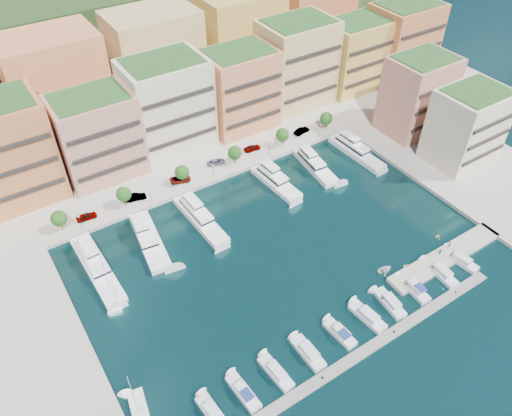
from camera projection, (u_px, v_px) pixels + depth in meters
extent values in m
plane|color=black|center=(281.00, 252.00, 114.72)|extent=(400.00, 400.00, 0.00)
cube|color=#9E998E|center=(165.00, 128.00, 153.35)|extent=(220.00, 64.00, 2.00)
cube|color=#9E998E|center=(485.00, 178.00, 134.96)|extent=(34.00, 76.00, 2.00)
cube|color=#1D3214|center=(108.00, 68.00, 183.25)|extent=(240.00, 40.00, 58.00)
cube|color=gray|center=(359.00, 355.00, 94.81)|extent=(72.00, 2.20, 0.35)
cube|color=#9E998E|center=(445.00, 258.00, 113.22)|extent=(32.00, 5.00, 2.00)
cube|color=#C97C43|center=(9.00, 153.00, 119.86)|extent=(20.00, 16.00, 26.00)
cube|color=black|center=(17.00, 170.00, 114.72)|extent=(18.40, 0.50, 0.90)
cube|color=tan|center=(98.00, 137.00, 128.50)|extent=(20.00, 15.00, 22.00)
cube|color=black|center=(109.00, 151.00, 123.67)|extent=(18.40, 0.50, 0.90)
cube|color=#1F4E20|center=(88.00, 97.00, 120.88)|extent=(17.60, 13.20, 0.80)
cube|color=beige|center=(168.00, 105.00, 137.28)|extent=(22.00, 16.00, 25.00)
cube|color=black|center=(181.00, 119.00, 132.14)|extent=(20.24, 0.50, 0.90)
cube|color=#1F4E20|center=(162.00, 61.00, 128.67)|extent=(19.36, 14.08, 0.80)
cube|color=#D87551|center=(240.00, 90.00, 145.66)|extent=(20.00, 15.00, 23.00)
cube|color=black|center=(254.00, 101.00, 140.83)|extent=(18.40, 0.50, 0.90)
cube|color=#1F4E20|center=(239.00, 51.00, 137.71)|extent=(17.60, 13.20, 0.80)
cube|color=tan|center=(296.00, 64.00, 154.85)|extent=(22.00, 16.00, 26.00)
cube|color=black|center=(313.00, 75.00, 149.71)|extent=(20.24, 0.50, 0.90)
cube|color=#1F4E20|center=(299.00, 21.00, 145.90)|extent=(19.36, 14.08, 0.80)
cube|color=gold|center=(353.00, 56.00, 163.89)|extent=(20.00, 15.00, 22.00)
cube|color=black|center=(370.00, 65.00, 159.06)|extent=(18.40, 0.50, 0.90)
cube|color=#1F4E20|center=(358.00, 21.00, 156.28)|extent=(17.60, 13.20, 0.80)
cube|color=#C97C43|center=(402.00, 41.00, 170.12)|extent=(22.00, 16.00, 24.00)
cube|color=black|center=(420.00, 50.00, 164.98)|extent=(20.24, 0.50, 0.90)
cube|color=#1F4E20|center=(409.00, 4.00, 161.83)|extent=(19.36, 14.08, 0.80)
cube|color=tan|center=(417.00, 95.00, 144.39)|extent=(18.00, 14.00, 22.00)
cube|color=black|center=(437.00, 106.00, 139.87)|extent=(16.56, 0.50, 0.90)
cube|color=#1F4E20|center=(426.00, 58.00, 136.77)|extent=(15.84, 12.32, 0.80)
cube|color=beige|center=(467.00, 127.00, 133.84)|extent=(18.00, 14.00, 20.00)
cube|color=black|center=(489.00, 139.00, 129.33)|extent=(16.56, 0.50, 0.90)
cube|color=#1F4E20|center=(478.00, 92.00, 126.89)|extent=(15.84, 12.32, 0.80)
cube|color=#D87551|center=(58.00, 87.00, 139.96)|extent=(26.00, 18.00, 30.00)
cube|color=tan|center=(156.00, 61.00, 152.17)|extent=(26.00, 18.00, 30.00)
cube|color=gold|center=(240.00, 38.00, 164.37)|extent=(26.00, 18.00, 30.00)
cube|color=#C97C43|center=(312.00, 19.00, 176.58)|extent=(26.00, 18.00, 30.00)
cylinder|color=#473323|center=(61.00, 225.00, 117.65)|extent=(0.24, 0.24, 3.00)
sphere|color=#224C15|center=(59.00, 218.00, 116.14)|extent=(3.80, 3.80, 3.80)
cylinder|color=#473323|center=(125.00, 201.00, 124.16)|extent=(0.24, 0.24, 3.00)
sphere|color=#224C15|center=(124.00, 194.00, 122.65)|extent=(3.80, 3.80, 3.80)
cylinder|color=#473323|center=(183.00, 179.00, 130.67)|extent=(0.24, 0.24, 3.00)
sphere|color=#224C15|center=(182.00, 172.00, 129.16)|extent=(3.80, 3.80, 3.80)
cylinder|color=#473323|center=(235.00, 159.00, 137.18)|extent=(0.24, 0.24, 3.00)
sphere|color=#224C15|center=(235.00, 153.00, 135.67)|extent=(3.80, 3.80, 3.80)
cylinder|color=#473323|center=(282.00, 141.00, 143.69)|extent=(0.24, 0.24, 3.00)
sphere|color=#224C15|center=(283.00, 135.00, 142.18)|extent=(3.80, 3.80, 3.80)
cylinder|color=#473323|center=(325.00, 125.00, 150.20)|extent=(0.24, 0.24, 3.00)
sphere|color=#224C15|center=(326.00, 118.00, 148.69)|extent=(3.80, 3.80, 3.80)
cylinder|color=black|center=(81.00, 223.00, 117.51)|extent=(0.10, 0.10, 4.00)
sphere|color=#FFF2CC|center=(79.00, 217.00, 116.14)|extent=(0.30, 0.30, 0.30)
cylinder|color=black|center=(151.00, 196.00, 124.83)|extent=(0.10, 0.10, 4.00)
sphere|color=#FFF2CC|center=(150.00, 190.00, 123.46)|extent=(0.30, 0.30, 0.30)
cylinder|color=black|center=(214.00, 172.00, 132.15)|extent=(0.10, 0.10, 4.00)
sphere|color=#FFF2CC|center=(213.00, 166.00, 130.78)|extent=(0.30, 0.30, 0.30)
cylinder|color=black|center=(270.00, 150.00, 139.48)|extent=(0.10, 0.10, 4.00)
sphere|color=#FFF2CC|center=(270.00, 144.00, 138.11)|extent=(0.30, 0.30, 0.30)
cylinder|color=black|center=(320.00, 131.00, 146.80)|extent=(0.10, 0.10, 4.00)
sphere|color=#FFF2CC|center=(321.00, 125.00, 145.43)|extent=(0.30, 0.30, 0.30)
cube|color=white|center=(98.00, 270.00, 110.20)|extent=(5.03, 23.06, 2.30)
cube|color=white|center=(92.00, 257.00, 110.26)|extent=(4.01, 12.71, 1.80)
cube|color=black|center=(92.00, 257.00, 110.26)|extent=(4.07, 12.77, 0.55)
cube|color=white|center=(88.00, 247.00, 110.33)|extent=(2.89, 6.94, 1.40)
cylinder|color=#B2B2B7|center=(84.00, 238.00, 110.12)|extent=(0.14, 0.14, 1.80)
cube|color=white|center=(150.00, 242.00, 116.49)|extent=(7.45, 20.46, 2.30)
cube|color=white|center=(145.00, 231.00, 116.36)|extent=(5.38, 11.43, 1.80)
cube|color=black|center=(145.00, 231.00, 116.36)|extent=(5.45, 11.50, 0.55)
cube|color=white|center=(141.00, 222.00, 116.29)|extent=(3.66, 6.33, 1.40)
cylinder|color=#B2B2B7|center=(138.00, 214.00, 115.97)|extent=(0.14, 0.14, 1.80)
cube|color=black|center=(150.00, 244.00, 116.79)|extent=(7.51, 20.52, 0.35)
cube|color=white|center=(201.00, 221.00, 121.88)|extent=(5.01, 20.35, 2.30)
cube|color=white|center=(196.00, 210.00, 121.77)|extent=(3.91, 11.24, 1.80)
cube|color=black|center=(196.00, 210.00, 121.77)|extent=(3.97, 11.30, 0.55)
cube|color=white|center=(192.00, 202.00, 121.71)|extent=(2.79, 6.15, 1.40)
cylinder|color=#B2B2B7|center=(190.00, 194.00, 121.40)|extent=(0.14, 0.14, 1.80)
cube|color=white|center=(276.00, 184.00, 132.54)|extent=(5.41, 17.06, 2.30)
cube|color=white|center=(273.00, 175.00, 132.22)|extent=(4.17, 9.45, 1.80)
cube|color=black|center=(273.00, 175.00, 132.22)|extent=(4.24, 9.52, 0.55)
cube|color=white|center=(270.00, 167.00, 131.99)|extent=(2.96, 5.19, 1.40)
cylinder|color=#B2B2B7|center=(268.00, 161.00, 131.55)|extent=(0.14, 0.14, 1.80)
cube|color=black|center=(276.00, 185.00, 132.84)|extent=(5.46, 17.11, 0.35)
cube|color=white|center=(316.00, 168.00, 137.72)|extent=(6.42, 17.78, 2.30)
cube|color=white|center=(312.00, 159.00, 137.43)|extent=(4.70, 9.92, 1.80)
cube|color=black|center=(312.00, 159.00, 137.43)|extent=(4.76, 9.99, 0.55)
cube|color=white|center=(310.00, 152.00, 137.23)|extent=(3.22, 5.49, 1.40)
cylinder|color=#B2B2B7|center=(308.00, 145.00, 136.81)|extent=(0.14, 0.14, 1.80)
cube|color=white|center=(356.00, 154.00, 142.74)|extent=(4.90, 19.64, 2.30)
cube|color=white|center=(353.00, 145.00, 142.58)|extent=(3.85, 10.84, 1.80)
cube|color=black|center=(353.00, 145.00, 142.58)|extent=(3.92, 10.90, 0.55)
cube|color=white|center=(350.00, 137.00, 142.49)|extent=(2.76, 5.93, 1.40)
cylinder|color=#B2B2B7|center=(348.00, 131.00, 142.15)|extent=(0.14, 0.14, 1.80)
cube|color=silver|center=(212.00, 412.00, 86.22)|extent=(2.98, 7.22, 1.40)
cube|color=silver|center=(212.00, 410.00, 85.14)|extent=(2.18, 3.52, 1.10)
cube|color=black|center=(208.00, 404.00, 86.18)|extent=(1.80, 0.23, 0.55)
cube|color=silver|center=(243.00, 393.00, 88.85)|extent=(2.91, 8.27, 1.40)
cube|color=silver|center=(244.00, 391.00, 87.73)|extent=(2.12, 4.01, 1.10)
cube|color=black|center=(239.00, 384.00, 88.91)|extent=(1.74, 0.21, 0.55)
cube|color=navy|center=(247.00, 394.00, 86.67)|extent=(1.84, 2.54, 0.12)
cube|color=silver|center=(276.00, 373.00, 91.73)|extent=(3.05, 8.33, 1.40)
cube|color=silver|center=(277.00, 371.00, 90.60)|extent=(2.21, 4.05, 1.10)
cube|color=black|center=(272.00, 365.00, 91.79)|extent=(1.79, 0.23, 0.55)
cube|color=silver|center=(308.00, 353.00, 94.76)|extent=(2.75, 8.10, 1.40)
cube|color=silver|center=(310.00, 351.00, 93.64)|extent=(2.14, 3.89, 1.10)
cube|color=black|center=(304.00, 346.00, 94.82)|extent=(1.97, 0.10, 0.55)
cube|color=silver|center=(340.00, 334.00, 97.95)|extent=(2.94, 7.58, 1.40)
cube|color=silver|center=(342.00, 332.00, 96.85)|extent=(2.14, 3.69, 1.10)
cube|color=black|center=(336.00, 327.00, 97.94)|extent=(1.76, 0.22, 0.55)
cube|color=navy|center=(345.00, 333.00, 95.85)|extent=(1.86, 2.34, 0.12)
cube|color=silver|center=(367.00, 317.00, 100.91)|extent=(3.47, 8.56, 1.40)
cube|color=silver|center=(370.00, 315.00, 99.78)|extent=(2.49, 4.18, 1.10)
cube|color=black|center=(364.00, 310.00, 100.99)|extent=(1.99, 0.27, 0.55)
cube|color=silver|center=(389.00, 304.00, 103.43)|extent=(3.52, 8.31, 1.40)
cube|color=silver|center=(392.00, 301.00, 102.31)|extent=(2.48, 4.08, 1.10)
cube|color=black|center=(386.00, 297.00, 103.48)|extent=(1.90, 0.31, 0.55)
cube|color=silver|center=(413.00, 289.00, 106.27)|extent=(3.20, 8.25, 1.40)
cube|color=silver|center=(416.00, 287.00, 105.15)|extent=(2.30, 4.02, 1.10)
cube|color=black|center=(410.00, 282.00, 106.32)|extent=(1.85, 0.25, 0.55)
cube|color=navy|center=(420.00, 288.00, 104.09)|extent=(1.98, 2.56, 0.12)
cube|color=silver|center=(440.00, 273.00, 109.62)|extent=(3.33, 9.01, 1.40)
cube|color=silver|center=(443.00, 270.00, 108.48)|extent=(2.39, 4.39, 1.10)
cube|color=black|center=(436.00, 266.00, 109.74)|extent=(1.90, 0.25, 0.55)
cube|color=silver|center=(460.00, 261.00, 112.29)|extent=(3.46, 8.71, 1.40)
cube|color=silver|center=(463.00, 258.00, 111.15)|extent=(2.39, 4.27, 1.10)
cube|color=black|center=(456.00, 254.00, 112.38)|extent=(1.76, 0.31, 0.55)
cube|color=white|center=(141.00, 416.00, 85.73)|extent=(4.48, 10.28, 1.20)
cylinder|color=#B2B2B7|center=(134.00, 395.00, 81.63)|extent=(0.14, 0.14, 12.00)
cube|color=white|center=(113.00, 296.00, 104.91)|extent=(4.77, 9.12, 1.20)
cube|color=white|center=(114.00, 297.00, 103.77)|extent=(2.11, 2.51, 0.60)
cylinder|color=#B2B2B7|center=(106.00, 275.00, 100.78)|extent=(0.14, 0.14, 12.00)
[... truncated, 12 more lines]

